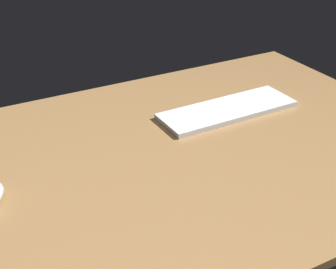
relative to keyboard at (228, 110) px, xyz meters
The scene contains 2 objects.
desk 31.09cm from the keyboard, 159.42° to the right, with size 140.00×84.00×2.00cm, color olive.
keyboard is the anchor object (origin of this frame).
Camera 1 is at (-39.22, -82.04, 59.28)cm, focal length 52.40 mm.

